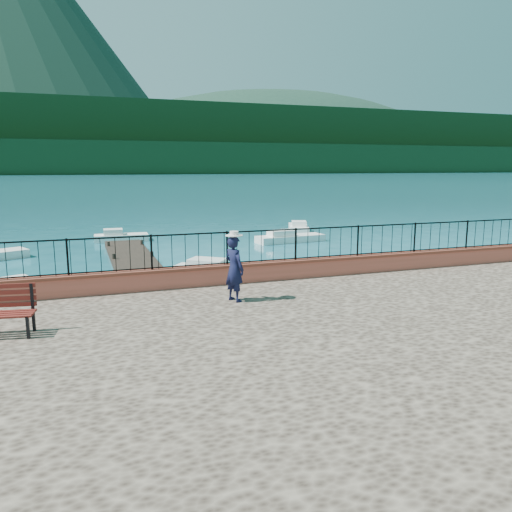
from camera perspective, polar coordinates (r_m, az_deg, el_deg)
ground at (r=12.02m, az=3.32°, el=-12.48°), size 2000.00×2000.00×0.00m
promenade at (r=7.28m, az=24.05°, el=-24.46°), size 30.00×20.00×1.20m
parapet at (r=14.90m, az=-2.18°, el=-1.97°), size 28.00×0.46×0.58m
railing at (r=14.76m, az=-2.20°, el=0.94°), size 27.00×0.05×0.95m
dock at (r=22.76m, az=-13.33°, el=-1.41°), size 2.00×16.00×0.30m
far_forest at (r=310.25m, az=-19.21°, el=10.50°), size 900.00×60.00×18.00m
foothills at (r=370.62m, az=-19.46°, el=12.37°), size 900.00×120.00×44.00m
companion_hill at (r=612.76m, az=1.82°, el=9.82°), size 448.00×384.00×180.00m
person at (r=12.78m, az=-2.50°, el=-1.46°), size 0.63×0.73×1.70m
hat at (r=12.62m, az=-2.53°, el=2.58°), size 0.44×0.44×0.12m
boat_1 at (r=20.97m, az=-3.94°, el=-1.44°), size 4.20×3.67×0.80m
boat_2 at (r=30.89m, az=3.95°, el=2.34°), size 4.42×1.69×0.80m
boat_4 at (r=32.37m, az=-15.14°, el=2.37°), size 3.31×1.44×0.80m
boat_5 at (r=36.23m, az=4.89°, el=3.49°), size 2.49×3.76×0.80m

